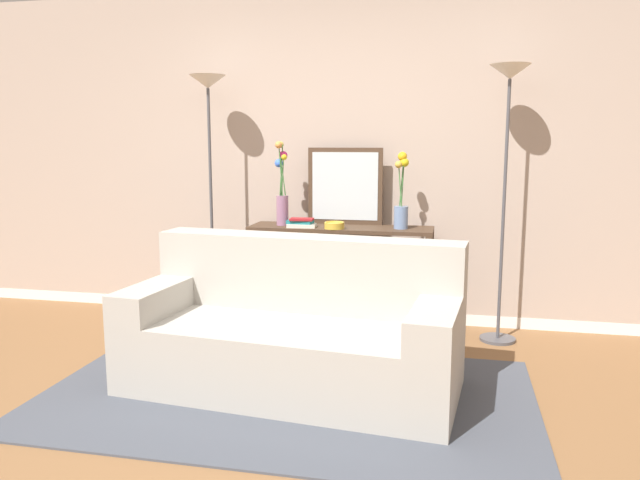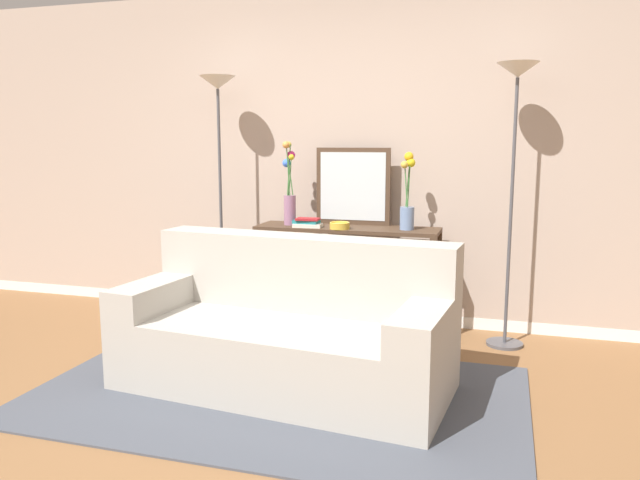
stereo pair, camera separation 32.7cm
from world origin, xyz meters
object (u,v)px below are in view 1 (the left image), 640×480
couch (294,336)px  vase_tall_flowers (282,192)px  wall_mirror (345,186)px  book_row_under_console (291,318)px  floor_lamp_right (508,127)px  fruit_bowl (334,225)px  floor_lamp_left (209,131)px  book_stack (301,223)px  vase_short_flowers (401,200)px  console_table (341,258)px

couch → vase_tall_flowers: vase_tall_flowers is taller
wall_mirror → book_row_under_console: wall_mirror is taller
floor_lamp_right → fruit_bowl: 1.42m
couch → book_row_under_console: couch is taller
floor_lamp_left → wall_mirror: floor_lamp_left is taller
couch → floor_lamp_left: size_ratio=1.03×
floor_lamp_left → wall_mirror: 1.14m
book_stack → book_row_under_console: book_stack is taller
vase_short_flowers → book_stack: vase_short_flowers is taller
console_table → vase_short_flowers: bearing=-0.8°
vase_short_flowers → fruit_bowl: vase_short_flowers is taller
vase_short_flowers → wall_mirror: bearing=160.1°
book_stack → vase_short_flowers: bearing=6.7°
wall_mirror → vase_short_flowers: bearing=-19.9°
console_table → book_stack: book_stack is taller
vase_tall_flowers → vase_short_flowers: size_ratio=1.14×
wall_mirror → console_table: bearing=-91.5°
vase_short_flowers → book_row_under_console: 1.29m
wall_mirror → fruit_bowl: size_ratio=3.99×
floor_lamp_right → vase_short_flowers: floor_lamp_right is taller
console_table → floor_lamp_right: 1.56m
couch → vase_short_flowers: size_ratio=3.51×
console_table → vase_tall_flowers: 0.68m
wall_mirror → vase_short_flowers: (0.46, -0.17, -0.09)m
console_table → floor_lamp_left: bearing=-176.8°
floor_lamp_right → fruit_bowl: (-1.22, -0.06, -0.72)m
wall_mirror → vase_tall_flowers: vase_tall_flowers is taller
wall_mirror → vase_tall_flowers: bearing=-160.6°
floor_lamp_right → console_table: bearing=177.3°
wall_mirror → book_row_under_console: size_ratio=1.74×
couch → fruit_bowl: couch is taller
floor_lamp_left → console_table: bearing=3.2°
couch → floor_lamp_right: floor_lamp_right is taller
floor_lamp_left → fruit_bowl: 1.23m
floor_lamp_right → book_row_under_console: (-1.60, 0.06, -1.50)m
console_table → fruit_bowl: fruit_bowl is taller
console_table → vase_tall_flowers: (-0.46, -0.01, 0.50)m
book_stack → book_row_under_console: 0.80m
fruit_bowl → book_stack: bearing=174.2°
wall_mirror → vase_tall_flowers: (-0.47, -0.17, -0.04)m
vase_short_flowers → couch: bearing=-113.4°
wall_mirror → fruit_bowl: bearing=-96.3°
wall_mirror → fruit_bowl: wall_mirror is taller
couch → vase_tall_flowers: 1.48m
floor_lamp_left → book_row_under_console: 1.61m
couch → wall_mirror: bearing=87.3°
fruit_bowl → vase_tall_flowers: bearing=165.3°
couch → book_stack: bearing=101.7°
couch → floor_lamp_left: bearing=130.2°
floor_lamp_left → vase_tall_flowers: floor_lamp_left is taller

